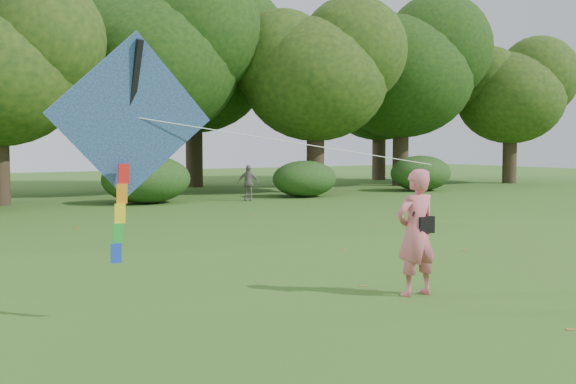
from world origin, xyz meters
TOP-DOWN VIEW (x-y plane):
  - ground at (0.00, 0.00)m, footprint 100.00×100.00m
  - man_kite_flyer at (0.33, -0.28)m, footprint 0.73×0.49m
  - bystander_right at (6.95, 16.95)m, footprint 0.91×0.76m
  - crossbody_bag at (0.45, -0.31)m, footprint 0.43×0.20m
  - flying_kite at (-3.89, 0.55)m, footprint 5.59×1.25m
  - tree_line at (1.67, 22.88)m, footprint 54.70×15.30m
  - shrub_band at (-0.72, 17.60)m, footprint 39.15×3.22m
  - fallen_leaves at (1.39, 5.43)m, footprint 10.14×14.63m

SIDE VIEW (x-z plane):
  - ground at x=0.00m, z-range 0.00..0.00m
  - fallen_leaves at x=1.39m, z-range 0.00..0.01m
  - bystander_right at x=6.95m, z-range 0.00..1.45m
  - shrub_band at x=-0.72m, z-range -0.08..1.79m
  - man_kite_flyer at x=0.33m, z-range 0.00..1.95m
  - crossbody_bag at x=0.45m, z-range 0.73..1.48m
  - flying_kite at x=-3.89m, z-range 1.14..4.15m
  - tree_line at x=1.67m, z-range 0.86..10.35m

